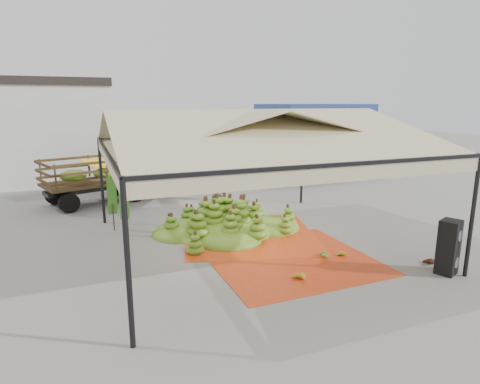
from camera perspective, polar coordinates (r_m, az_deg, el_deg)
name	(u,v)px	position (r m, az deg, el deg)	size (l,w,h in m)	color
ground	(252,245)	(12.20, 1.74, -7.48)	(90.00, 90.00, 0.00)	slate
canopy_tent	(253,135)	(11.50, 1.85, 8.16)	(8.10, 8.10, 4.00)	black
building_tan	(312,135)	(27.74, 10.21, 8.03)	(6.30, 5.30, 4.10)	tan
tarp_left	(291,259)	(11.19, 7.21, -9.46)	(4.26, 4.05, 0.01)	red
tarp_right	(249,234)	(13.10, 1.33, -6.02)	(4.11, 4.32, 0.01)	red
banana_heap	(231,215)	(13.25, -1.29, -3.35)	(5.12, 4.21, 1.10)	#487B19
hand_yellow_a	(297,276)	(9.93, 8.17, -11.80)	(0.49, 0.40, 0.22)	gold
hand_yellow_b	(341,254)	(11.57, 14.18, -8.55)	(0.39, 0.32, 0.18)	gold
hand_red_a	(441,271)	(11.35, 26.63, -10.01)	(0.37, 0.31, 0.17)	#522812
hand_red_b	(427,261)	(11.82, 25.10, -8.88)	(0.45, 0.37, 0.20)	#5A2114
hand_green	(320,253)	(11.44, 11.35, -8.52)	(0.51, 0.41, 0.23)	#587A19
hanging_bunches	(258,154)	(12.70, 2.58, 5.49)	(1.74, 0.24, 0.20)	#5C831B
speaker_stack	(449,247)	(11.27, 27.53, -6.97)	(0.63, 0.60, 1.38)	black
banana_leaves	(117,232)	(13.90, -17.12, -5.52)	(0.96, 1.36, 3.70)	#226D1D
vendor	(220,182)	(17.44, -2.85, 1.43)	(0.59, 0.39, 1.63)	gray
truck_left	(120,172)	(18.39, -16.71, 2.81)	(6.14, 3.78, 2.00)	#483218
truck_right	(293,153)	(22.14, 7.50, 5.46)	(7.12, 2.81, 2.40)	#442916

